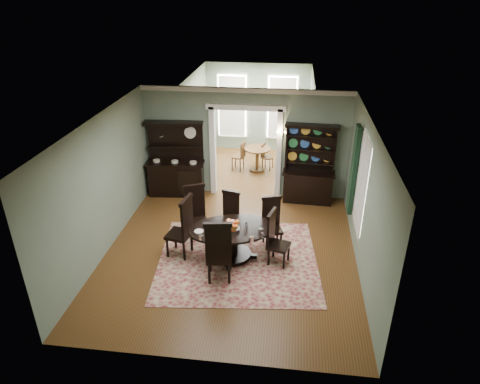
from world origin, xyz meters
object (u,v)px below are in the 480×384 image
object	(u,v)px
dining_table	(232,237)
sideboard	(176,170)
welsh_dresser	(309,174)
parlor_table	(257,156)

from	to	relation	value
dining_table	sideboard	xyz separation A→B (m)	(-1.97, 2.86, 0.22)
dining_table	welsh_dresser	size ratio (longest dim) A/B	1.00
dining_table	welsh_dresser	bearing A→B (deg)	43.07
welsh_dresser	parlor_table	xyz separation A→B (m)	(-1.54, 1.85, -0.28)
dining_table	sideboard	world-z (taller)	sideboard
sideboard	parlor_table	distance (m)	2.81
dining_table	sideboard	distance (m)	3.48
sideboard	welsh_dresser	size ratio (longest dim) A/B	0.97
parlor_table	sideboard	bearing A→B (deg)	-138.47
parlor_table	dining_table	bearing A→B (deg)	-91.50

